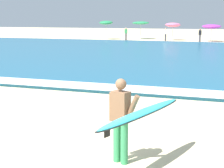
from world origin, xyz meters
TOP-DOWN VIEW (x-y plane):
  - ground_plane at (0.00, 0.00)m, footprint 160.00×160.00m
  - sea at (0.00, 20.19)m, footprint 120.00×28.00m
  - surf_foam at (0.00, 6.79)m, footprint 120.00×1.36m
  - surfer_with_board at (1.27, 0.21)m, footprint 1.33×2.61m
  - beach_umbrella_0 at (-11.99, 37.06)m, footprint 1.75×1.79m
  - beach_umbrella_1 at (-7.86, 39.22)m, footprint 2.22×2.24m
  - beach_umbrella_2 at (-3.43, 37.94)m, footprint 1.92×1.94m
  - beach_umbrella_3 at (1.26, 37.05)m, footprint 2.23×2.24m
  - beachgoer_near_row_left at (-9.08, 36.37)m, footprint 0.32×0.20m
  - beachgoer_near_row_mid at (0.10, 35.37)m, footprint 0.32×0.20m
  - beachgoer_near_row_right at (-4.10, 36.59)m, footprint 0.32×0.20m

SIDE VIEW (x-z plane):
  - ground_plane at x=0.00m, z-range 0.00..0.00m
  - sea at x=0.00m, z-range 0.00..0.14m
  - surf_foam at x=0.00m, z-range 0.14..0.15m
  - beachgoer_near_row_left at x=-9.08m, z-range 0.05..1.63m
  - beachgoer_near_row_mid at x=0.10m, z-range 0.05..1.63m
  - beachgoer_near_row_right at x=-4.10m, z-range 0.05..1.63m
  - surfer_with_board at x=1.27m, z-range 0.16..1.89m
  - beach_umbrella_3 at x=1.26m, z-range 0.75..2.81m
  - beach_umbrella_2 at x=-3.43m, z-range 0.80..3.03m
  - beach_umbrella_1 at x=-7.86m, z-range 0.93..3.30m
  - beach_umbrella_0 at x=-11.99m, z-range 0.92..3.39m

